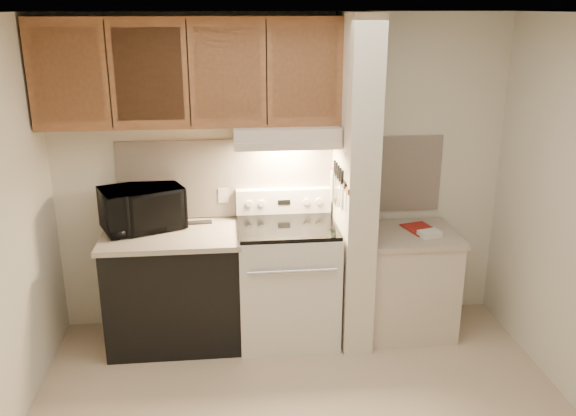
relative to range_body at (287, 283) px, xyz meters
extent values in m
plane|color=white|center=(0.00, -1.16, 2.04)|extent=(3.60, 3.60, 0.00)
cube|color=silver|center=(0.00, 0.34, 0.79)|extent=(3.60, 2.50, 0.02)
cube|color=white|center=(0.00, 0.33, 0.78)|extent=(2.60, 0.02, 0.63)
cube|color=silver|center=(0.00, 0.00, 0.00)|extent=(0.76, 0.65, 0.92)
cube|color=black|center=(0.00, -0.32, 0.04)|extent=(0.50, 0.01, 0.30)
cylinder|color=silver|center=(0.00, -0.35, 0.26)|extent=(0.65, 0.02, 0.02)
cube|color=black|center=(0.00, 0.00, 0.48)|extent=(0.74, 0.64, 0.03)
cube|color=silver|center=(0.00, 0.28, 0.59)|extent=(0.76, 0.08, 0.20)
cube|color=black|center=(0.00, 0.24, 0.59)|extent=(0.10, 0.01, 0.04)
cylinder|color=silver|center=(-0.28, 0.24, 0.59)|extent=(0.05, 0.02, 0.05)
cylinder|color=silver|center=(-0.18, 0.24, 0.59)|extent=(0.05, 0.02, 0.05)
cylinder|color=silver|center=(0.18, 0.24, 0.59)|extent=(0.05, 0.02, 0.05)
cylinder|color=silver|center=(0.28, 0.24, 0.59)|extent=(0.05, 0.02, 0.05)
cube|color=black|center=(-0.88, 0.01, -0.03)|extent=(1.00, 0.63, 0.87)
cube|color=#B5A694|center=(-0.88, 0.01, 0.43)|extent=(1.04, 0.67, 0.04)
cube|color=black|center=(-0.68, 0.21, 0.46)|extent=(0.21, 0.09, 0.01)
cylinder|color=#295F5D|center=(-1.10, 0.23, 0.50)|extent=(0.11, 0.11, 0.11)
cube|color=beige|center=(-0.48, 0.32, 0.64)|extent=(0.08, 0.01, 0.12)
imported|color=black|center=(-1.10, 0.15, 0.61)|extent=(0.70, 0.59, 0.33)
cube|color=beige|center=(0.51, -0.01, 0.79)|extent=(0.22, 0.70, 2.50)
cube|color=brown|center=(0.39, -0.01, 0.84)|extent=(0.01, 0.70, 0.04)
cube|color=black|center=(0.39, -0.06, 0.86)|extent=(0.02, 0.42, 0.04)
cube|color=silver|center=(0.38, -0.22, 0.76)|extent=(0.01, 0.03, 0.16)
cylinder|color=black|center=(0.38, -0.20, 0.91)|extent=(0.02, 0.02, 0.10)
cube|color=silver|center=(0.38, -0.13, 0.75)|extent=(0.01, 0.04, 0.18)
cylinder|color=black|center=(0.38, -0.13, 0.91)|extent=(0.02, 0.02, 0.10)
cube|color=silver|center=(0.38, -0.06, 0.74)|extent=(0.01, 0.04, 0.20)
cylinder|color=black|center=(0.38, -0.05, 0.91)|extent=(0.02, 0.02, 0.10)
cube|color=silver|center=(0.38, 0.02, 0.76)|extent=(0.01, 0.04, 0.16)
cylinder|color=black|center=(0.38, 0.04, 0.91)|extent=(0.02, 0.02, 0.10)
cube|color=silver|center=(0.38, 0.11, 0.75)|extent=(0.01, 0.04, 0.18)
cylinder|color=black|center=(0.38, 0.10, 0.91)|extent=(0.02, 0.02, 0.10)
cube|color=gray|center=(0.38, 0.17, 0.73)|extent=(0.03, 0.10, 0.24)
cube|color=beige|center=(0.97, -0.01, -0.06)|extent=(0.70, 0.60, 0.81)
cube|color=#B5A694|center=(0.97, -0.01, 0.37)|extent=(0.74, 0.64, 0.04)
cube|color=maroon|center=(1.07, 0.05, 0.39)|extent=(0.28, 0.34, 0.01)
cube|color=white|center=(1.09, -0.11, 0.41)|extent=(0.19, 0.15, 0.04)
cube|color=beige|center=(0.00, 0.12, 1.17)|extent=(0.78, 0.44, 0.15)
cube|color=beige|center=(0.00, -0.08, 1.12)|extent=(0.78, 0.04, 0.06)
cube|color=brown|center=(-0.69, 0.17, 1.62)|extent=(2.18, 0.33, 0.77)
cube|color=brown|center=(-1.51, 0.01, 1.62)|extent=(0.46, 0.01, 0.63)
cube|color=black|center=(-1.23, 0.01, 1.62)|extent=(0.01, 0.01, 0.73)
cube|color=brown|center=(-0.96, 0.01, 1.62)|extent=(0.46, 0.01, 0.63)
cube|color=black|center=(-0.69, 0.01, 1.62)|extent=(0.01, 0.01, 0.73)
cube|color=brown|center=(-0.42, 0.01, 1.62)|extent=(0.46, 0.01, 0.63)
cube|color=black|center=(-0.14, 0.01, 1.62)|extent=(0.01, 0.01, 0.73)
cube|color=brown|center=(0.13, 0.01, 1.62)|extent=(0.46, 0.01, 0.63)
camera|label=1|loc=(-0.45, -4.35, 2.08)|focal=38.00mm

